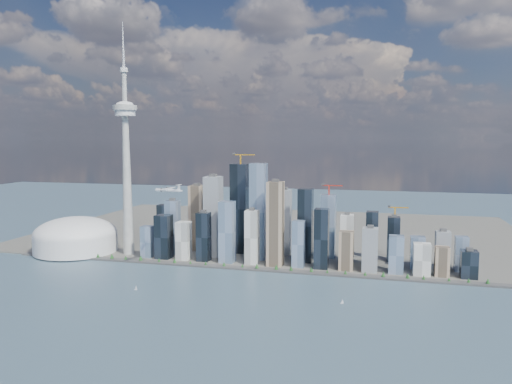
% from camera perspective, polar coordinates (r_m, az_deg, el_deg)
% --- Properties ---
extents(ground, '(4000.00, 4000.00, 0.00)m').
position_cam_1_polar(ground, '(871.45, -6.59, -12.84)').
color(ground, '#324558').
rests_on(ground, ground).
extents(seawall, '(1100.00, 22.00, 4.00)m').
position_cam_1_polar(seawall, '(1097.63, -1.85, -8.69)').
color(seawall, '#383838').
rests_on(seawall, ground).
extents(land, '(1400.00, 900.00, 3.00)m').
position_cam_1_polar(land, '(1524.40, 2.92, -4.50)').
color(land, '#4C4C47').
rests_on(land, ground).
extents(shoreline_trees, '(960.53, 7.20, 8.80)m').
position_cam_1_polar(shoreline_trees, '(1095.92, -1.85, -8.34)').
color(shoreline_trees, '#3F2D1E').
rests_on(shoreline_trees, seawall).
extents(skyscraper_cluster, '(736.00, 142.00, 244.48)m').
position_cam_1_polar(skyscraper_cluster, '(1149.37, 2.22, -4.25)').
color(skyscraper_cluster, black).
rests_on(skyscraper_cluster, land).
extents(needle_tower, '(56.00, 56.00, 550.50)m').
position_cam_1_polar(needle_tower, '(1234.24, -14.60, 3.76)').
color(needle_tower, gray).
rests_on(needle_tower, land).
extents(dome_stadium, '(200.00, 200.00, 86.00)m').
position_cam_1_polar(dome_stadium, '(1321.49, -19.92, -4.84)').
color(dome_stadium, silver).
rests_on(dome_stadium, land).
extents(airplane, '(66.05, 58.47, 16.09)m').
position_cam_1_polar(airplane, '(1046.08, -10.00, 0.23)').
color(airplane, silver).
rests_on(airplane, ground).
extents(sailboat_west, '(7.21, 3.24, 9.97)m').
position_cam_1_polar(sailboat_west, '(977.95, -13.56, -10.65)').
color(sailboat_west, silver).
rests_on(sailboat_west, ground).
extents(sailboat_east, '(6.25, 1.81, 8.70)m').
position_cam_1_polar(sailboat_east, '(890.17, 9.82, -12.29)').
color(sailboat_east, silver).
rests_on(sailboat_east, ground).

